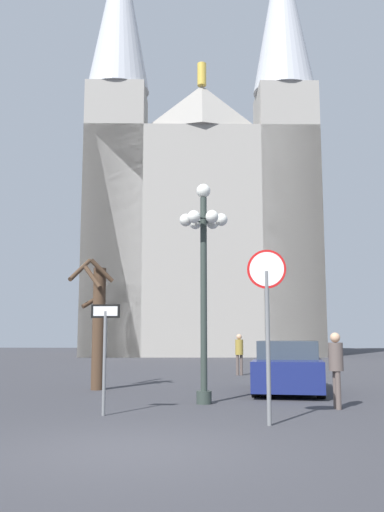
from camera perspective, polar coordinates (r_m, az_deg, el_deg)
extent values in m
plane|color=#38383D|center=(8.32, -6.42, -19.26)|extent=(120.00, 120.00, 0.00)
cube|color=gray|center=(46.59, 0.85, 0.62)|extent=(18.59, 13.60, 17.29)
pyramid|color=gray|center=(44.40, 1.02, 15.05)|extent=(6.35, 2.41, 3.50)
cylinder|color=gold|center=(45.50, 1.01, 18.12)|extent=(0.70, 0.70, 1.80)
cube|color=gray|center=(43.30, -7.86, 3.72)|extent=(4.78, 4.78, 20.80)
cone|color=#B7BAC1|center=(49.79, -7.44, 23.65)|extent=(4.93, 4.93, 13.87)
cube|color=gray|center=(43.69, 9.77, 3.65)|extent=(4.78, 4.78, 20.80)
cone|color=#B7BAC1|center=(50.14, 9.26, 23.44)|extent=(4.93, 4.93, 13.87)
cylinder|color=slate|center=(10.38, 7.81, -9.23)|extent=(0.08, 0.08, 2.79)
cylinder|color=red|center=(10.44, 7.66, -1.34)|extent=(0.72, 0.18, 0.73)
cylinder|color=white|center=(10.42, 7.67, -1.33)|extent=(0.63, 0.13, 0.64)
cylinder|color=slate|center=(11.67, -8.98, -10.77)|extent=(0.07, 0.07, 2.10)
cube|color=black|center=(11.67, -8.86, -5.61)|extent=(0.61, 0.07, 0.28)
cube|color=white|center=(11.65, -8.88, -5.61)|extent=(0.51, 0.04, 0.20)
cylinder|color=#2D3833|center=(13.46, 1.21, -4.35)|extent=(0.16, 0.16, 4.99)
cylinder|color=#2D3833|center=(13.51, 1.24, -14.31)|extent=(0.36, 0.36, 0.30)
sphere|color=white|center=(13.89, 1.18, 6.70)|extent=(0.35, 0.35, 0.35)
sphere|color=white|center=(13.71, 3.02, 3.74)|extent=(0.31, 0.31, 0.31)
cylinder|color=#2D3833|center=(13.72, 2.10, 3.73)|extent=(0.05, 0.44, 0.05)
sphere|color=white|center=(14.09, 2.13, 3.42)|extent=(0.31, 0.31, 0.31)
cylinder|color=#2D3833|center=(13.90, 1.66, 3.57)|extent=(0.40, 0.26, 0.05)
sphere|color=white|center=(14.10, 0.35, 3.40)|extent=(0.31, 0.31, 0.31)
cylinder|color=#2D3833|center=(13.91, 0.76, 3.56)|extent=(0.40, 0.26, 0.05)
sphere|color=white|center=(13.74, -0.64, 3.71)|extent=(0.31, 0.31, 0.31)
cylinder|color=#2D3833|center=(13.73, 0.27, 3.72)|extent=(0.05, 0.44, 0.05)
sphere|color=white|center=(13.36, 0.20, 4.05)|extent=(0.31, 0.31, 0.31)
cylinder|color=#2D3833|center=(13.54, 0.70, 3.89)|extent=(0.40, 0.26, 0.05)
sphere|color=white|center=(13.35, 2.07, 4.07)|extent=(0.31, 0.31, 0.31)
cylinder|color=#2D3833|center=(13.53, 1.62, 3.89)|extent=(0.40, 0.26, 0.05)
cylinder|color=#473323|center=(17.00, -9.57, -7.30)|extent=(0.38, 0.38, 3.62)
cylinder|color=#473323|center=(17.39, -11.40, -1.38)|extent=(0.40, 1.37, 0.85)
cylinder|color=#473323|center=(16.78, -9.24, -1.49)|extent=(0.74, 0.41, 0.72)
cylinder|color=#473323|center=(17.34, -10.11, -4.52)|extent=(0.66, 0.63, 0.52)
cylinder|color=#473323|center=(16.87, -10.18, -2.14)|extent=(0.67, 0.49, 0.74)
cube|color=navy|center=(16.42, 9.84, -11.70)|extent=(2.36, 4.56, 0.79)
cube|color=#333D47|center=(16.61, 9.79, -9.42)|extent=(1.94, 2.63, 0.50)
cylinder|color=black|center=(14.97, 13.08, -12.84)|extent=(0.30, 0.66, 0.64)
cylinder|color=black|center=(14.98, 6.58, -12.99)|extent=(0.30, 0.66, 0.64)
cylinder|color=black|center=(17.93, 12.59, -12.03)|extent=(0.30, 0.66, 0.64)
cylinder|color=black|center=(17.94, 7.18, -12.15)|extent=(0.30, 0.66, 0.64)
cylinder|color=#594C47|center=(22.79, 5.09, -11.08)|extent=(0.12, 0.12, 0.81)
cylinder|color=#594C47|center=(22.74, 4.69, -11.09)|extent=(0.12, 0.12, 0.81)
cylinder|color=olive|center=(22.74, 4.87, -9.30)|extent=(0.32, 0.32, 0.61)
sphere|color=tan|center=(22.73, 4.86, -8.26)|extent=(0.22, 0.22, 0.22)
cylinder|color=#594C47|center=(12.89, 14.78, -13.19)|extent=(0.12, 0.12, 0.82)
cylinder|color=#594C47|center=(13.04, 14.54, -13.13)|extent=(0.12, 0.12, 0.82)
cylinder|color=#594C47|center=(12.91, 14.54, -9.97)|extent=(0.32, 0.32, 0.62)
sphere|color=tan|center=(12.90, 14.48, -8.11)|extent=(0.22, 0.22, 0.22)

